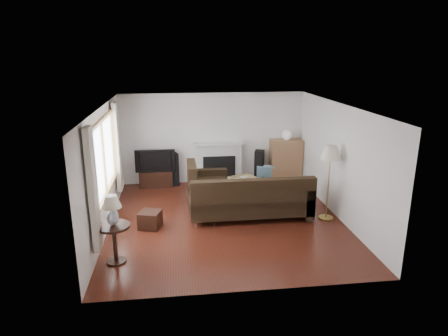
{
  "coord_description": "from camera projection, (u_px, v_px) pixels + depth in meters",
  "views": [
    {
      "loc": [
        -1.05,
        -8.05,
        3.57
      ],
      "look_at": [
        0.0,
        0.3,
        1.1
      ],
      "focal_mm": 32.0,
      "sensor_mm": 36.0,
      "label": 1
    }
  ],
  "objects": [
    {
      "name": "television",
      "position": [
        155.0,
        160.0,
        10.77
      ],
      "size": [
        1.06,
        0.14,
        0.61
      ],
      "primitive_type": "imported",
      "color": "black",
      "rests_on": "tv_stand"
    },
    {
      "name": "side_table",
      "position": [
        115.0,
        244.0,
        6.93
      ],
      "size": [
        0.56,
        0.56,
        0.7
      ],
      "primitive_type": "cube",
      "color": "black",
      "rests_on": "ground"
    },
    {
      "name": "tv_stand",
      "position": [
        156.0,
        178.0,
        10.92
      ],
      "size": [
        0.89,
        0.4,
        0.45
      ],
      "primitive_type": "cube",
      "color": "black",
      "rests_on": "ground"
    },
    {
      "name": "room",
      "position": [
        226.0,
        165.0,
        8.44
      ],
      "size": [
        5.1,
        5.6,
        2.54
      ],
      "color": "#471A0F",
      "rests_on": "ground"
    },
    {
      "name": "table_lamp",
      "position": [
        112.0,
        211.0,
        6.76
      ],
      "size": [
        0.33,
        0.33,
        0.53
      ],
      "primitive_type": "cube",
      "color": "silver",
      "rests_on": "side_table"
    },
    {
      "name": "sectional_sofa",
      "position": [
        250.0,
        197.0,
        8.84
      ],
      "size": [
        2.89,
        2.12,
        0.94
      ],
      "primitive_type": "cube",
      "color": "black",
      "rests_on": "ground"
    },
    {
      "name": "footstool",
      "position": [
        150.0,
        220.0,
        8.36
      ],
      "size": [
        0.53,
        0.53,
        0.36
      ],
      "primitive_type": "cube",
      "rotation": [
        0.0,
        0.0,
        -0.3
      ],
      "color": "black",
      "rests_on": "ground"
    },
    {
      "name": "bookshelf",
      "position": [
        286.0,
        161.0,
        11.26
      ],
      "size": [
        0.88,
        0.42,
        1.2
      ],
      "primitive_type": "cube",
      "color": "#9C6F48",
      "rests_on": "ground"
    },
    {
      "name": "coffee_table",
      "position": [
        236.0,
        187.0,
        10.27
      ],
      "size": [
        1.23,
        0.95,
        0.43
      ],
      "primitive_type": "cube",
      "rotation": [
        0.0,
        0.0,
        0.37
      ],
      "color": "#A6884F",
      "rests_on": "ground"
    },
    {
      "name": "curtain_near",
      "position": [
        93.0,
        190.0,
        6.48
      ],
      "size": [
        0.1,
        0.35,
        2.1
      ],
      "primitive_type": "cube",
      "color": "beige",
      "rests_on": "room"
    },
    {
      "name": "floor_lamp",
      "position": [
        329.0,
        183.0,
        8.63
      ],
      "size": [
        0.48,
        0.48,
        1.66
      ],
      "primitive_type": "cube",
      "rotation": [
        0.0,
        0.0,
        -0.14
      ],
      "color": "#B18F3D",
      "rests_on": "ground"
    },
    {
      "name": "globe_lamp",
      "position": [
        287.0,
        135.0,
        11.05
      ],
      "size": [
        0.26,
        0.26,
        0.26
      ],
      "primitive_type": "sphere",
      "color": "white",
      "rests_on": "bookshelf"
    },
    {
      "name": "curtain_far",
      "position": [
        117.0,
        147.0,
        9.37
      ],
      "size": [
        0.1,
        0.35,
        2.1
      ],
      "primitive_type": "cube",
      "color": "beige",
      "rests_on": "room"
    },
    {
      "name": "speaker_right",
      "position": [
        259.0,
        166.0,
        11.23
      ],
      "size": [
        0.33,
        0.37,
        0.91
      ],
      "primitive_type": "cube",
      "rotation": [
        0.0,
        0.0,
        -0.32
      ],
      "color": "black",
      "rests_on": "ground"
    },
    {
      "name": "fireplace",
      "position": [
        219.0,
        162.0,
        11.16
      ],
      "size": [
        1.4,
        0.26,
        1.15
      ],
      "primitive_type": "cube",
      "color": "white",
      "rests_on": "room"
    },
    {
      "name": "speaker_left",
      "position": [
        173.0,
        169.0,
        10.94
      ],
      "size": [
        0.34,
        0.37,
        0.91
      ],
      "primitive_type": "cube",
      "rotation": [
        0.0,
        0.0,
        0.33
      ],
      "color": "black",
      "rests_on": "ground"
    },
    {
      "name": "window",
      "position": [
        104.0,
        158.0,
        7.88
      ],
      "size": [
        0.12,
        2.74,
        1.54
      ],
      "primitive_type": "cube",
      "color": "brown",
      "rests_on": "room"
    }
  ]
}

